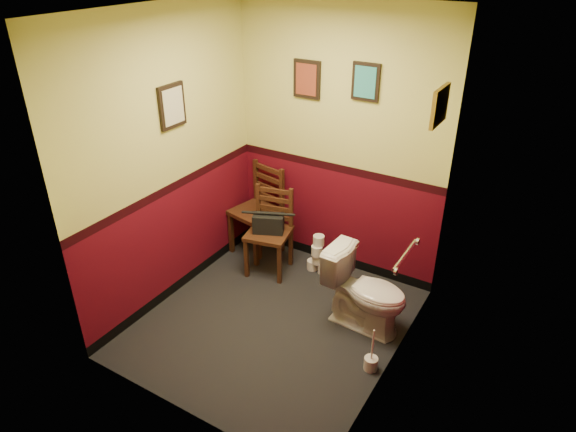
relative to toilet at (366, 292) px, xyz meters
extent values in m
cube|color=black|center=(-0.72, -0.39, -0.37)|extent=(2.20, 2.40, 0.00)
cube|color=silver|center=(-0.72, -0.39, 2.33)|extent=(2.20, 2.40, 0.00)
cube|color=#540916|center=(-0.72, 0.81, 0.98)|extent=(2.20, 0.00, 2.70)
cube|color=#540916|center=(-0.72, -1.59, 0.98)|extent=(2.20, 0.00, 2.70)
cube|color=#540916|center=(-1.82, -0.39, 0.98)|extent=(0.00, 2.40, 2.70)
cube|color=#540916|center=(0.38, -0.39, 0.98)|extent=(0.00, 2.40, 2.70)
cylinder|color=silver|center=(0.35, -0.14, 0.58)|extent=(0.03, 0.50, 0.03)
cylinder|color=silver|center=(0.37, -0.39, 0.58)|extent=(0.02, 0.06, 0.06)
cylinder|color=silver|center=(0.37, 0.11, 0.58)|extent=(0.02, 0.06, 0.06)
cube|color=black|center=(-1.07, 0.79, 1.58)|extent=(0.28, 0.03, 0.36)
cube|color=maroon|center=(-1.07, 0.77, 1.58)|extent=(0.22, 0.01, 0.30)
cube|color=black|center=(-0.47, 0.79, 1.63)|extent=(0.26, 0.03, 0.34)
cube|color=teal|center=(-0.47, 0.77, 1.63)|extent=(0.20, 0.01, 0.28)
cube|color=black|center=(-1.80, -0.29, 1.48)|extent=(0.03, 0.30, 0.38)
cube|color=beige|center=(-1.79, -0.29, 1.48)|extent=(0.01, 0.24, 0.31)
cube|color=olive|center=(0.36, 0.21, 1.68)|extent=(0.03, 0.34, 0.28)
cube|color=beige|center=(0.35, 0.21, 1.68)|extent=(0.01, 0.28, 0.22)
imported|color=white|center=(0.00, 0.00, 0.00)|extent=(0.78, 0.47, 0.74)
cylinder|color=silver|center=(0.27, -0.48, -0.31)|extent=(0.11, 0.11, 0.11)
cylinder|color=silver|center=(0.27, -0.48, -0.12)|extent=(0.02, 0.02, 0.32)
cube|color=#4E2917|center=(-1.55, 0.55, 0.13)|extent=(0.55, 0.55, 0.04)
cube|color=#4E2917|center=(-1.78, 0.40, -0.12)|extent=(0.05, 0.05, 0.50)
cube|color=#4E2917|center=(-1.70, 0.79, -0.12)|extent=(0.05, 0.05, 0.50)
cube|color=#4E2917|center=(-1.39, 0.31, -0.12)|extent=(0.05, 0.05, 0.50)
cube|color=#4E2917|center=(-1.31, 0.70, -0.12)|extent=(0.05, 0.05, 0.50)
cube|color=#4E2917|center=(-1.70, 0.79, 0.38)|extent=(0.05, 0.05, 0.50)
cube|color=#4E2917|center=(-1.31, 0.71, 0.38)|extent=(0.05, 0.05, 0.50)
cube|color=#4E2917|center=(-1.51, 0.75, 0.24)|extent=(0.37, 0.10, 0.05)
cube|color=#4E2917|center=(-1.51, 0.75, 0.35)|extent=(0.37, 0.10, 0.05)
cube|color=#4E2917|center=(-1.51, 0.75, 0.46)|extent=(0.37, 0.10, 0.05)
cube|color=#4E2917|center=(-1.51, 0.75, 0.57)|extent=(0.37, 0.10, 0.05)
cube|color=#4E2917|center=(-1.22, 0.30, 0.08)|extent=(0.50, 0.50, 0.04)
cube|color=#4E2917|center=(-1.36, 0.08, -0.14)|extent=(0.05, 0.05, 0.45)
cube|color=#4E2917|center=(-1.44, 0.44, -0.14)|extent=(0.05, 0.05, 0.45)
cube|color=#4E2917|center=(-1.00, 0.16, -0.14)|extent=(0.05, 0.05, 0.45)
cube|color=#4E2917|center=(-1.08, 0.51, -0.14)|extent=(0.05, 0.05, 0.45)
cube|color=#4E2917|center=(-1.44, 0.44, 0.31)|extent=(0.05, 0.04, 0.45)
cube|color=#4E2917|center=(-1.08, 0.52, 0.31)|extent=(0.05, 0.04, 0.45)
cube|color=#4E2917|center=(-1.26, 0.48, 0.18)|extent=(0.34, 0.10, 0.05)
cube|color=#4E2917|center=(-1.26, 0.48, 0.28)|extent=(0.34, 0.10, 0.05)
cube|color=#4E2917|center=(-1.26, 0.48, 0.38)|extent=(0.34, 0.10, 0.05)
cube|color=#4E2917|center=(-1.26, 0.48, 0.48)|extent=(0.34, 0.10, 0.05)
cube|color=black|center=(-1.22, 0.30, 0.20)|extent=(0.35, 0.27, 0.19)
cylinder|color=black|center=(-1.22, 0.30, 0.32)|extent=(0.26, 0.14, 0.03)
cylinder|color=silver|center=(-0.83, 0.56, -0.32)|extent=(0.12, 0.12, 0.11)
cylinder|color=silver|center=(-0.71, 0.56, -0.32)|extent=(0.12, 0.12, 0.11)
cylinder|color=silver|center=(-0.77, 0.54, -0.21)|extent=(0.12, 0.12, 0.11)
cylinder|color=silver|center=(-0.77, 0.52, -0.10)|extent=(0.12, 0.12, 0.11)
cylinder|color=silver|center=(-0.77, 0.56, 0.01)|extent=(0.12, 0.12, 0.11)
camera|label=1|loc=(1.30, -3.51, 2.74)|focal=32.00mm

